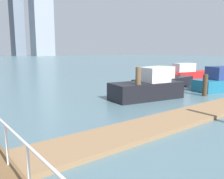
# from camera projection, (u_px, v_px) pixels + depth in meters

# --- Properties ---
(ground_plane) EXTENTS (300.00, 300.00, 0.00)m
(ground_plane) POSITION_uv_depth(u_px,v_px,m) (11.00, 96.00, 17.07)
(ground_plane) COLOR slate
(floating_dock) EXTENTS (14.16, 2.00, 0.18)m
(floating_dock) POSITION_uv_depth(u_px,v_px,m) (165.00, 122.00, 10.48)
(floating_dock) COLOR #93704C
(floating_dock) RESTS_ON ground_plane
(dock_piling_2) EXTENTS (0.35, 0.35, 2.23)m
(dock_piling_2) POSITION_uv_depth(u_px,v_px,m) (138.00, 85.00, 14.86)
(dock_piling_2) COLOR brown
(dock_piling_2) RESTS_ON ground_plane
(dock_piling_3) EXTENTS (0.35, 0.35, 1.58)m
(dock_piling_3) POSITION_uv_depth(u_px,v_px,m) (205.00, 85.00, 17.01)
(dock_piling_3) COLOR #473826
(dock_piling_3) RESTS_ON ground_plane
(moored_boat_0) EXTENTS (5.22, 2.89, 2.12)m
(moored_boat_0) POSITION_uv_depth(u_px,v_px,m) (148.00, 88.00, 16.06)
(moored_boat_0) COLOR black
(moored_boat_0) RESTS_ON ground_plane
(moored_boat_1) EXTENTS (7.36, 2.78, 1.97)m
(moored_boat_1) POSITION_uv_depth(u_px,v_px,m) (189.00, 75.00, 24.91)
(moored_boat_1) COLOR red
(moored_boat_1) RESTS_ON ground_plane
(moored_boat_5) EXTENTS (6.67, 2.87, 1.92)m
(moored_boat_5) POSITION_uv_depth(u_px,v_px,m) (163.00, 81.00, 20.61)
(moored_boat_5) COLOR black
(moored_boat_5) RESTS_ON ground_plane
(skyline_tower_4) EXTENTS (7.05, 13.54, 55.63)m
(skyline_tower_4) POSITION_uv_depth(u_px,v_px,m) (16.00, 12.00, 151.28)
(skyline_tower_4) COLOR slate
(skyline_tower_4) RESTS_ON ground_plane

